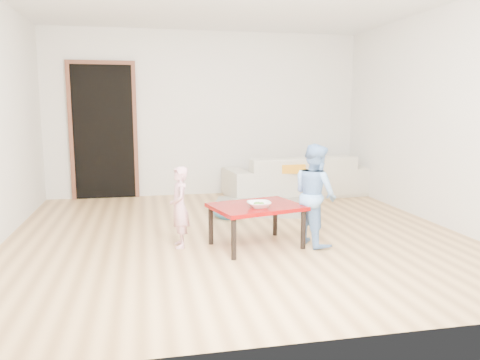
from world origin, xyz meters
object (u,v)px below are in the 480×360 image
object	(u,v)px
child_pink	(180,207)
basin	(228,213)
bowl	(259,205)
child_blue	(315,195)
sofa	(296,175)
red_table	(256,226)

from	to	relation	value
child_pink	basin	world-z (taller)	child_pink
bowl	child_pink	bearing A→B (deg)	160.17
bowl	child_blue	distance (m)	0.63
sofa	child_pink	distance (m)	3.16
sofa	child_pink	xyz separation A→B (m)	(-2.05, -2.41, 0.09)
red_table	child_blue	bearing A→B (deg)	-3.49
red_table	basin	bearing A→B (deg)	92.72
sofa	child_blue	distance (m)	2.69
bowl	child_pink	xyz separation A→B (m)	(-0.76, 0.28, -0.05)
bowl	basin	distance (m)	1.46
red_table	basin	size ratio (longest dim) A/B	2.13
child_pink	basin	bearing A→B (deg)	144.61
bowl	child_blue	world-z (taller)	child_blue
child_blue	basin	size ratio (longest dim) A/B	2.56
red_table	bowl	bearing A→B (deg)	-91.74
child_pink	sofa	bearing A→B (deg)	136.34
child_blue	red_table	bearing A→B (deg)	71.97
red_table	child_blue	distance (m)	0.69
red_table	child_pink	world-z (taller)	child_pink
red_table	child_pink	size ratio (longest dim) A/B	1.05
sofa	basin	size ratio (longest dim) A/B	5.47
child_blue	basin	xyz separation A→B (m)	(-0.68, 1.32, -0.46)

